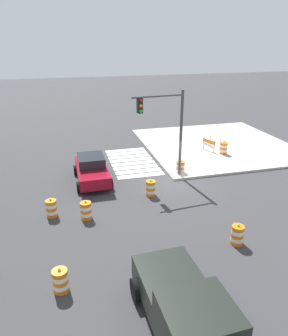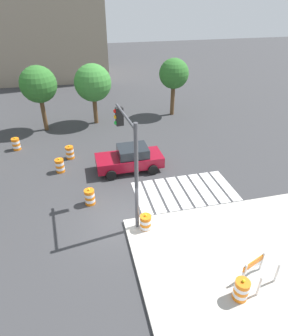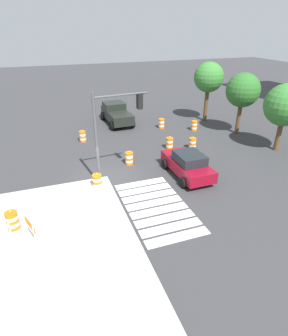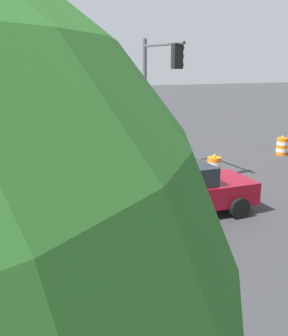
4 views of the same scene
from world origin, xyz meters
TOP-DOWN VIEW (x-y plane):
  - ground_plane at (0.00, 0.00)m, footprint 120.00×120.00m
  - sidewalk_corner at (6.00, -6.00)m, footprint 12.00×12.00m
  - crosswalk_stripes at (4.00, 1.80)m, footprint 5.85×3.20m
  - sports_car at (1.36, 5.01)m, footprint 4.32×2.17m
  - pickup_truck at (-11.04, 3.50)m, footprint 5.21×2.47m
  - traffic_barrel_near_corner at (-1.52, 1.95)m, footprint 0.56×0.56m
  - traffic_barrel_crosswalk_end at (-2.48, 7.48)m, footprint 0.56×0.56m
  - traffic_barrel_median_near at (-7.94, 7.12)m, footprint 0.56×0.56m
  - traffic_barrel_far_curb at (-6.99, -0.47)m, footprint 0.56×0.56m
  - traffic_barrel_lane_center at (0.97, -0.82)m, footprint 0.56×0.56m
  - traffic_barrel_opposite_curb at (-3.14, 5.79)m, footprint 0.56×0.56m
  - traffic_barrel_on_sidewalk at (3.54, -5.35)m, footprint 0.56×0.56m
  - construction_barricade at (4.57, -4.69)m, footprint 1.43×1.16m
  - traffic_light_pole at (0.49, 0.53)m, footprint 0.62×3.28m

SIDE VIEW (x-z plane):
  - ground_plane at x=0.00m, z-range 0.00..0.00m
  - crosswalk_stripes at x=4.00m, z-range 0.00..0.02m
  - sidewalk_corner at x=6.00m, z-range 0.00..0.15m
  - traffic_barrel_near_corner at x=-1.52m, z-range -0.06..0.96m
  - traffic_barrel_crosswalk_end at x=-2.48m, z-range -0.06..0.96m
  - traffic_barrel_median_near at x=-7.94m, z-range -0.06..0.96m
  - traffic_barrel_far_curb at x=-6.99m, z-range -0.06..0.96m
  - traffic_barrel_lane_center at x=0.97m, z-range -0.06..0.96m
  - traffic_barrel_opposite_curb at x=-3.14m, z-range -0.06..0.96m
  - traffic_barrel_on_sidewalk at x=3.54m, z-range 0.09..1.11m
  - construction_barricade at x=4.57m, z-range 0.22..1.22m
  - sports_car at x=1.36m, z-range 0.00..1.63m
  - pickup_truck at x=-11.04m, z-range 0.01..1.93m
  - traffic_light_pole at x=0.49m, z-range 1.16..6.66m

